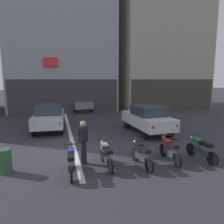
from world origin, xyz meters
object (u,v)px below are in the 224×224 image
Objects in this scene: motorcycle_red_row_right_mid at (170,150)px; trash_bin at (5,161)px; motorcycle_black_row_centre at (141,154)px; motorcycle_white_row_left_mid at (106,155)px; car_silver_crossing_near at (49,116)px; car_white_parked_kerbside at (147,118)px; motorcycle_blue_row_leftmost at (72,161)px; motorcycle_green_row_rightmost at (201,149)px; person_by_motorcycles at (83,142)px; car_grey_down_street at (81,102)px.

trash_bin is (-6.00, 0.48, -0.03)m from motorcycle_red_row_right_mid.
motorcycle_red_row_right_mid is at bearing 7.91° from motorcycle_black_row_centre.
motorcycle_white_row_left_mid is 3.48m from trash_bin.
motorcycle_white_row_left_mid is 2.54m from motorcycle_red_row_right_mid.
car_silver_crossing_near is 8.08m from motorcycle_red_row_right_mid.
car_white_parked_kerbside is at bearing 50.24° from motorcycle_white_row_left_mid.
motorcycle_blue_row_leftmost is 3.81m from motorcycle_red_row_right_mid.
car_silver_crossing_near reaches higher than motorcycle_white_row_left_mid.
motorcycle_blue_row_leftmost is 1.00× the size of motorcycle_white_row_left_mid.
motorcycle_white_row_left_mid is at bearing 175.18° from motorcycle_green_row_rightmost.
car_silver_crossing_near is at bearing 108.71° from motorcycle_white_row_left_mid.
motorcycle_white_row_left_mid is 1.30m from motorcycle_black_row_centre.
trash_bin is (-2.70, -0.11, -0.43)m from person_by_motorcycles.
trash_bin is (-2.19, 0.67, -0.03)m from motorcycle_blue_row_leftmost.
car_silver_crossing_near is 6.81m from motorcycle_white_row_left_mid.
motorcycle_red_row_right_mid is 1.97× the size of trash_bin.
person_by_motorcycles is at bearing -76.60° from car_silver_crossing_near.
car_white_parked_kerbside is 5.59m from motorcycle_white_row_left_mid.
motorcycle_black_row_centre is 4.78m from trash_bin.
car_white_parked_kerbside is at bearing 63.30° from motorcycle_black_row_centre.
trash_bin is at bearing 162.91° from motorcycle_blue_row_leftmost.
car_white_parked_kerbside reaches higher than motorcycle_white_row_left_mid.
motorcycle_white_row_left_mid and motorcycle_green_row_rightmost have the same top height.
car_silver_crossing_near is at bearing 103.40° from person_by_motorcycles.
motorcycle_red_row_right_mid is at bearing -103.15° from car_white_parked_kerbside.
motorcycle_white_row_left_mid is 1.00× the size of person_by_motorcycles.
motorcycle_red_row_right_mid is (3.81, 0.19, 0.00)m from motorcycle_blue_row_leftmost.
car_grey_down_street is at bearing 106.24° from car_white_parked_kerbside.
car_silver_crossing_near is 6.14m from car_white_parked_kerbside.
motorcycle_white_row_left_mid is at bearing -6.27° from trash_bin.
person_by_motorcycles is at bearing -96.03° from car_grey_down_street.
motorcycle_blue_row_leftmost is at bearing -177.15° from motorcycle_red_row_right_mid.
motorcycle_green_row_rightmost is (3.12, -14.50, -0.43)m from car_grey_down_street.
car_white_parked_kerbside is at bearing -20.57° from car_silver_crossing_near.
person_by_motorcycles reaches higher than car_grey_down_street.
car_grey_down_street is at bearing 82.33° from motorcycle_blue_row_leftmost.
motorcycle_blue_row_leftmost is at bearing -136.55° from car_white_parked_kerbside.
motorcycle_red_row_right_mid is 1.29m from motorcycle_green_row_rightmost.
person_by_motorcycles reaches higher than car_white_parked_kerbside.
motorcycle_green_row_rightmost is at bearing -10.05° from person_by_motorcycles.
car_grey_down_street is 14.84m from motorcycle_green_row_rightmost.
person_by_motorcycles is at bearing -138.75° from car_white_parked_kerbside.
trash_bin is at bearing -106.72° from car_grey_down_street.
person_by_motorcycles is at bearing 57.21° from motorcycle_blue_row_leftmost.
motorcycle_green_row_rightmost is at bearing -77.84° from car_grey_down_street.
motorcycle_blue_row_leftmost is 2.30m from trash_bin.
person_by_motorcycles is at bearing 159.25° from motorcycle_black_row_centre.
motorcycle_blue_row_leftmost and motorcycle_red_row_right_mid have the same top height.
motorcycle_green_row_rightmost is 7.30m from trash_bin.
car_silver_crossing_near and car_white_parked_kerbside have the same top height.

